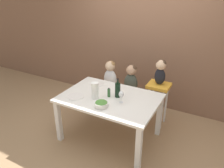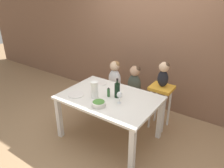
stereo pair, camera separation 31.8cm
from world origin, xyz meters
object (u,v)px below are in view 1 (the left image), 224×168
person_child_center (131,79)px  paper_towel_roll (95,91)px  chair_far_left (110,93)px  chair_right_highchair (158,94)px  salad_bowl_large (101,104)px  wine_bottle (118,90)px  person_child_left (110,74)px  dinner_plate_front_left (76,96)px  person_baby_right (161,70)px  chair_far_center (130,98)px  dinner_plate_back_left (97,83)px  wine_glass_near (121,95)px

person_child_center → paper_towel_roll: 0.86m
chair_far_left → paper_towel_roll: 0.98m
chair_right_highchair → salad_bowl_large: 1.13m
chair_far_left → chair_right_highchair: 0.92m
chair_right_highchair → wine_bottle: wine_bottle is taller
chair_right_highchair → paper_towel_roll: (-0.69, -0.83, 0.26)m
person_child_left → paper_towel_roll: person_child_left is taller
chair_right_highchair → dinner_plate_front_left: 1.36m
wine_bottle → person_child_center: bearing=96.0°
person_child_left → person_baby_right: bearing=0.0°
salad_bowl_large → person_child_center: bearing=90.2°
wine_bottle → paper_towel_roll: 0.33m
person_baby_right → paper_towel_roll: size_ratio=1.66×
person_child_center → dinner_plate_front_left: size_ratio=2.25×
chair_far_center → chair_right_highchair: 0.53m
paper_towel_roll → dinner_plate_back_left: (-0.24, 0.43, -0.12)m
chair_right_highchair → salad_bowl_large: size_ratio=3.91×
salad_bowl_large → dinner_plate_back_left: 0.74m
person_child_center → person_child_left: bearing=180.0°
paper_towel_roll → dinner_plate_front_left: paper_towel_roll is taller
chair_far_center → wine_glass_near: 0.92m
person_child_left → person_child_center: bearing=0.0°
paper_towel_roll → person_baby_right: bearing=50.3°
person_baby_right → wine_bottle: (-0.43, -0.64, -0.17)m
person_baby_right → dinner_plate_back_left: 1.05m
paper_towel_roll → salad_bowl_large: (0.20, -0.16, -0.08)m
chair_right_highchair → dinner_plate_back_left: (-0.93, -0.40, 0.15)m
chair_right_highchair → paper_towel_roll: paper_towel_roll is taller
dinner_plate_back_left → wine_bottle: bearing=-25.6°
chair_far_center → wine_bottle: wine_bottle is taller
chair_right_highchair → dinner_plate_front_left: bearing=-136.0°
dinner_plate_back_left → dinner_plate_front_left: bearing=-93.9°
chair_far_left → person_child_center: size_ratio=0.84×
paper_towel_roll → person_child_left: bearing=103.9°
chair_far_left → dinner_plate_back_left: 0.53m
chair_right_highchair → person_child_left: bearing=179.9°
paper_towel_roll → dinner_plate_back_left: paper_towel_roll is taller
dinner_plate_back_left → chair_far_center: bearing=42.5°
chair_far_left → person_child_left: size_ratio=0.84×
wine_glass_near → dinner_plate_back_left: 0.73m
chair_far_center → chair_right_highchair: (0.50, -0.00, 0.20)m
dinner_plate_back_left → chair_far_left: bearing=85.5°
person_baby_right → dinner_plate_back_left: size_ratio=1.71×
person_child_center → person_baby_right: (0.50, 0.00, 0.25)m
chair_far_center → person_child_left: 0.55m
person_child_left → salad_bowl_large: size_ratio=2.81×
dinner_plate_back_left → paper_towel_roll: bearing=-61.2°
wine_glass_near → dinner_plate_back_left: wine_glass_near is taller
person_child_left → dinner_plate_front_left: 0.94m
chair_far_left → chair_right_highchair: size_ratio=0.60×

